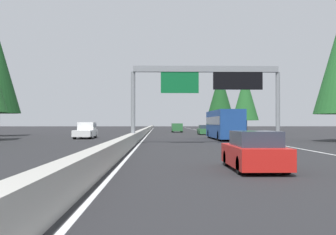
% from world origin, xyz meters
% --- Properties ---
extents(ground_plane, '(320.00, 320.00, 0.00)m').
position_xyz_m(ground_plane, '(60.00, 0.00, 0.00)').
color(ground_plane, '#262628').
extents(median_barrier, '(180.00, 0.56, 0.90)m').
position_xyz_m(median_barrier, '(80.00, 0.30, 0.45)').
color(median_barrier, '#ADAAA3').
rests_on(median_barrier, ground).
extents(shoulder_stripe_right, '(160.00, 0.16, 0.01)m').
position_xyz_m(shoulder_stripe_right, '(70.00, -11.52, 0.01)').
color(shoulder_stripe_right, silver).
rests_on(shoulder_stripe_right, ground).
extents(shoulder_stripe_median, '(160.00, 0.16, 0.01)m').
position_xyz_m(shoulder_stripe_median, '(70.00, -0.25, 0.01)').
color(shoulder_stripe_median, silver).
rests_on(shoulder_stripe_median, ground).
extents(sign_gantry_overhead, '(0.50, 12.68, 6.59)m').
position_xyz_m(sign_gantry_overhead, '(33.02, -6.03, 5.25)').
color(sign_gantry_overhead, gray).
rests_on(sign_gantry_overhead, ground).
extents(sedan_distant_b, '(4.40, 1.80, 1.47)m').
position_xyz_m(sedan_distant_b, '(13.34, -5.43, 0.68)').
color(sedan_distant_b, red).
rests_on(sedan_distant_b, ground).
extents(bus_mid_center, '(11.50, 2.55, 3.10)m').
position_xyz_m(bus_mid_center, '(42.74, -8.93, 1.72)').
color(bus_mid_center, '#1E4793').
rests_on(bus_mid_center, ground).
extents(sedan_distant_a, '(4.40, 1.80, 1.47)m').
position_xyz_m(sedan_distant_a, '(61.07, -8.85, 0.68)').
color(sedan_distant_a, '#2D6B38').
rests_on(sedan_distant_a, ground).
extents(minivan_far_center, '(5.00, 1.95, 1.69)m').
position_xyz_m(minivan_far_center, '(77.45, -5.42, 0.95)').
color(minivan_far_center, '#2D6B38').
rests_on(minivan_far_center, ground).
extents(oncoming_near, '(5.60, 2.00, 1.86)m').
position_xyz_m(oncoming_near, '(45.93, 6.47, 0.91)').
color(oncoming_near, white).
rests_on(oncoming_near, ground).
extents(conifer_right_mid, '(4.43, 4.43, 10.08)m').
position_xyz_m(conifer_right_mid, '(67.23, -16.41, 6.12)').
color(conifer_right_mid, '#4C3823').
rests_on(conifer_right_mid, ground).
extents(conifer_right_far, '(5.94, 5.94, 13.51)m').
position_xyz_m(conifer_right_far, '(90.98, -15.73, 8.22)').
color(conifer_right_far, '#4C3823').
rests_on(conifer_right_far, ground).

